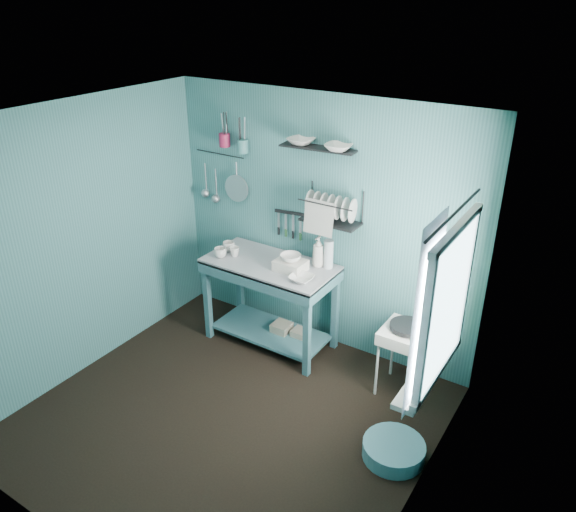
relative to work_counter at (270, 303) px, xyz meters
The scene contains 36 objects.
floor 1.27m from the work_counter, 73.17° to the right, with size 3.20×3.20×0.00m, color black.
ceiling 2.37m from the work_counter, 73.17° to the right, with size 3.20×3.20×0.00m, color silver.
wall_back 0.94m from the work_counter, 46.60° to the left, with size 3.20×3.20×0.00m, color #356C6E.
wall_front 2.78m from the work_counter, 82.57° to the right, with size 3.20×3.20×0.00m, color #356C6E.
wall_left 1.87m from the work_counter, 137.86° to the right, with size 3.00×3.00×0.00m, color #356C6E.
wall_right 2.39m from the work_counter, 30.31° to the right, with size 3.00×3.00×0.00m, color #356C6E.
work_counter is the anchor object (origin of this frame).
mug_left 0.71m from the work_counter, 161.57° to the right, with size 0.12×0.12×0.10m, color silver.
mug_mid 0.63m from the work_counter, behind, with size 0.10×0.10×0.09m, color silver.
mug_right 0.71m from the work_counter, behind, with size 0.12×0.12×0.10m, color silver.
wash_tub 0.56m from the work_counter, ahead, with size 0.28×0.22×0.10m, color beige.
tub_bowl 0.64m from the work_counter, ahead, with size 0.20×0.20×0.06m, color silver.
soap_bottle 0.76m from the work_counter, 25.46° to the left, with size 0.12×0.12×0.30m, color beige.
water_bottle 0.82m from the work_counter, 22.93° to the left, with size 0.09×0.09×0.28m, color silver.
counter_bowl 0.67m from the work_counter, 18.43° to the right, with size 0.22×0.22×0.05m, color silver.
hotplate_stand 1.43m from the work_counter, ahead, with size 0.41×0.41×0.65m, color silver.
frying_pan 1.45m from the work_counter, ahead, with size 0.30×0.30×0.04m, color black.
knife_strip 0.93m from the work_counter, 86.95° to the left, with size 0.32×0.02×0.03m, color black.
dish_rack 1.21m from the work_counter, 24.19° to the left, with size 0.55×0.24×0.32m, color black.
upper_shelf 1.63m from the work_counter, 36.53° to the left, with size 0.70×0.18×0.01m, color black.
shelf_bowl_left 1.67m from the work_counter, 55.93° to the left, with size 0.24×0.24×0.06m, color silver.
shelf_bowl_right 1.73m from the work_counter, 25.30° to the left, with size 0.23×0.23×0.06m, color silver.
utensil_cup_magenta 1.68m from the work_counter, 158.42° to the left, with size 0.11×0.11×0.13m, color #9F1D44.
utensil_cup_teal 1.57m from the work_counter, 150.30° to the left, with size 0.11×0.11×0.13m, color #3A7878.
colander 1.22m from the work_counter, 153.01° to the left, with size 0.28×0.28×0.03m, color #A7A9AF.
ladle_outer 1.50m from the work_counter, 162.57° to the left, with size 0.01×0.01×0.30m, color #A7A9AF.
ladle_inner 1.39m from the work_counter, 160.09° to the left, with size 0.01×0.01×0.30m, color #A7A9AF.
hook_rail 1.60m from the work_counter, 158.12° to the left, with size 0.01×0.01×0.60m, color black.
window_glass 2.26m from the work_counter, 19.59° to the right, with size 1.10×1.10×0.00m, color white.
windowsill 2.00m from the work_counter, 20.42° to the right, with size 0.16×0.95×0.04m, color silver.
curtain 2.33m from the work_counter, 27.89° to the right, with size 1.35×1.35×0.00m, color white.
curtain_rod 2.56m from the work_counter, 20.02° to the right, with size 0.02×0.02×1.05m, color black.
potted_plant 1.99m from the work_counter, 18.70° to the right, with size 0.26×0.26×0.47m, color #2A5E25.
storage_tin_large 0.36m from the work_counter, 26.57° to the left, with size 0.18×0.18×0.22m, color gray.
storage_tin_small 0.47m from the work_counter, 14.93° to the left, with size 0.15×0.15×0.20m, color gray.
floor_basin 1.90m from the work_counter, 24.84° to the right, with size 0.49×0.49×0.13m, color teal.
Camera 1 is at (2.42, -2.83, 3.33)m, focal length 35.00 mm.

